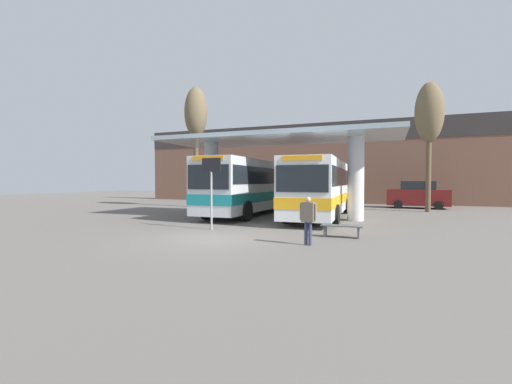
{
  "coord_description": "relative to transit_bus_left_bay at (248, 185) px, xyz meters",
  "views": [
    {
      "loc": [
        6.05,
        -11.26,
        2.13
      ],
      "look_at": [
        0.0,
        4.32,
        1.6
      ],
      "focal_mm": 24.0,
      "sensor_mm": 36.0,
      "label": 1
    }
  ],
  "objects": [
    {
      "name": "townhouse_backdrop",
      "position": [
        2.22,
        14.04,
        2.69
      ],
      "size": [
        40.0,
        0.58,
        7.87
      ],
      "color": "brown",
      "rests_on": "ground_plane"
    },
    {
      "name": "transit_bus_left_bay",
      "position": [
        0.0,
        0.0,
        0.0
      ],
      "size": [
        2.76,
        10.29,
        3.4
      ],
      "rotation": [
        0.0,
        0.0,
        3.14
      ],
      "color": "silver",
      "rests_on": "ground_plane"
    },
    {
      "name": "poplar_tree_behind_right",
      "position": [
        10.83,
        6.55,
        4.81
      ],
      "size": [
        1.88,
        1.88,
        8.96
      ],
      "color": "brown",
      "rests_on": "ground_plane"
    },
    {
      "name": "info_sign_platform",
      "position": [
        1.03,
        -6.68,
        0.33
      ],
      "size": [
        0.9,
        0.09,
        3.14
      ],
      "color": "gray",
      "rests_on": "ground_plane"
    },
    {
      "name": "transit_bus_center_bay",
      "position": [
        4.55,
        0.14,
        -0.08
      ],
      "size": [
        3.07,
        11.28,
        3.27
      ],
      "rotation": [
        0.0,
        0.0,
        3.18
      ],
      "color": "white",
      "rests_on": "ground_plane"
    },
    {
      "name": "pedestrian_waiting",
      "position": [
        5.79,
        -8.75,
        -0.92
      ],
      "size": [
        0.6,
        0.29,
        1.61
      ],
      "rotation": [
        0.0,
        0.0,
        -0.15
      ],
      "color": "#333856",
      "rests_on": "ground_plane"
    },
    {
      "name": "parked_car_street",
      "position": [
        10.43,
        9.74,
        -0.87
      ],
      "size": [
        4.6,
        2.28,
        2.14
      ],
      "rotation": [
        0.0,
        0.0,
        -0.06
      ],
      "color": "maroon",
      "rests_on": "ground_plane"
    },
    {
      "name": "poplar_tree_behind_left",
      "position": [
        -6.64,
        4.76,
        5.63
      ],
      "size": [
        1.89,
        1.89,
        9.89
      ],
      "color": "brown",
      "rests_on": "ground_plane"
    },
    {
      "name": "station_canopy",
      "position": [
        2.22,
        -0.79,
        2.08
      ],
      "size": [
        13.79,
        5.42,
        4.76
      ],
      "color": "silver",
      "rests_on": "ground_plane"
    },
    {
      "name": "ground_plane",
      "position": [
        2.22,
        -8.65,
        -1.9
      ],
      "size": [
        100.0,
        100.0,
        0.0
      ],
      "primitive_type": "plane",
      "color": "#605B56"
    },
    {
      "name": "waiting_bench_near_pillar",
      "position": [
        6.63,
        -6.73,
        -1.56
      ],
      "size": [
        1.55,
        0.44,
        0.46
      ],
      "color": "#4C5156",
      "rests_on": "ground_plane"
    }
  ]
}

